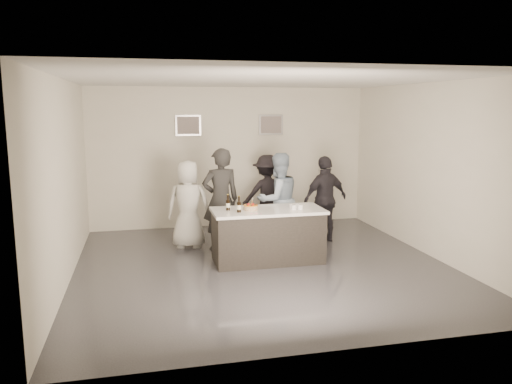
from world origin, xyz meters
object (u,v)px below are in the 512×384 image
beer_bottle_a (228,203)px  person_guest_left (188,204)px  beer_bottle_b (239,204)px  cake (251,208)px  person_guest_right (325,199)px  person_guest_back (267,194)px  bar_counter (268,235)px  person_main_black (221,200)px  person_main_blue (278,200)px

beer_bottle_a → person_guest_left: 1.26m
beer_bottle_a → beer_bottle_b: (0.15, -0.20, 0.00)m
cake → person_guest_right: person_guest_right is taller
person_guest_left → person_guest_right: (2.61, -0.17, 0.02)m
person_guest_right → person_guest_back: (-0.93, 0.87, -0.02)m
bar_counter → cake: cake is taller
cake → person_guest_left: person_guest_left is taller
person_main_black → person_guest_left: 0.64m
person_guest_left → person_guest_back: 1.82m
person_guest_left → person_main_black: bearing=165.8°
person_guest_right → person_main_black: bearing=-13.9°
person_guest_back → person_main_blue: bearing=89.1°
beer_bottle_b → person_guest_left: 1.50m
cake → person_main_black: bearing=112.2°
person_guest_right → cake: bearing=13.5°
beer_bottle_b → person_guest_back: bearing=64.1°
person_guest_left → person_guest_back: size_ratio=1.00×
bar_counter → person_guest_right: 1.76m
person_guest_left → person_guest_right: size_ratio=0.98×
beer_bottle_b → person_main_black: person_main_black is taller
person_guest_left → person_guest_back: (1.68, 0.71, -0.00)m
person_main_black → beer_bottle_b: bearing=91.7°
beer_bottle_a → beer_bottle_b: same height
bar_counter → person_guest_back: 1.97m
bar_counter → person_guest_right: person_guest_right is taller
person_main_blue → person_guest_left: person_main_blue is taller
beer_bottle_a → person_guest_back: bearing=58.2°
beer_bottle_b → person_main_blue: size_ratio=0.15×
beer_bottle_a → person_guest_back: size_ratio=0.16×
bar_counter → beer_bottle_b: size_ratio=7.15×
beer_bottle_b → person_guest_left: (-0.70, 1.31, -0.22)m
bar_counter → person_guest_right: (1.39, 1.01, 0.38)m
cake → person_guest_back: person_guest_back is taller
bar_counter → cake: 0.57m
cake → person_main_blue: size_ratio=0.14×
person_main_black → cake: bearing=106.2°
person_guest_left → person_main_blue: bearing=-175.7°
bar_counter → cake: size_ratio=7.76×
bar_counter → person_main_blue: 1.10m
beer_bottle_b → person_main_black: 1.04m
beer_bottle_b → person_guest_back: (0.98, 2.02, -0.22)m
cake → person_guest_right: bearing=30.8°
bar_counter → person_guest_right: bearing=35.8°
cake → beer_bottle_a: 0.39m
beer_bottle_b → person_main_black: (-0.14, 1.02, -0.10)m
person_main_black → person_guest_back: bearing=-144.4°
beer_bottle_a → person_main_blue: bearing=38.0°
beer_bottle_b → person_main_blue: (0.95, 1.05, -0.15)m
bar_counter → person_main_black: person_main_black is taller
bar_counter → person_guest_back: person_guest_back is taller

